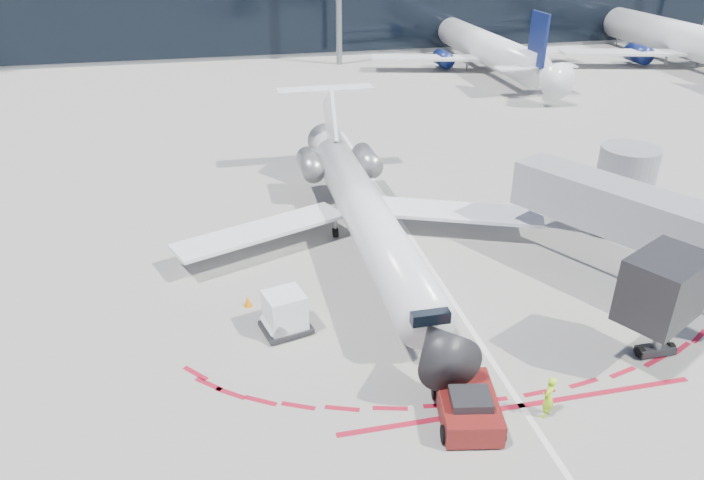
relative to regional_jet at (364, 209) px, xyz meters
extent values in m
plane|color=gray|center=(2.80, -2.20, -2.12)|extent=(260.00, 260.00, 0.00)
cube|color=silver|center=(2.80, -0.20, -2.11)|extent=(0.25, 40.00, 0.01)
cube|color=maroon|center=(2.80, -13.70, -2.11)|extent=(14.00, 0.25, 0.01)
cube|color=gray|center=(2.80, 62.80, 2.88)|extent=(150.00, 24.00, 10.00)
cube|color=black|center=(2.80, 50.75, 2.88)|extent=(150.00, 0.20, 9.00)
cube|color=#919399|center=(11.80, -6.70, 1.48)|extent=(8.22, 12.61, 2.30)
cube|color=black|center=(8.75, -12.43, 1.48)|extent=(3.86, 3.44, 2.60)
cylinder|color=gray|center=(9.55, -12.03, -0.92)|extent=(0.36, 0.36, 2.40)
cube|color=black|center=(9.55, -12.03, -1.90)|extent=(1.60, 0.60, 0.30)
cylinder|color=#919399|center=(14.86, -0.96, 0.28)|extent=(3.20, 3.20, 4.80)
cylinder|color=black|center=(14.86, -0.96, -1.87)|extent=(4.00, 4.00, 0.50)
cylinder|color=white|center=(0.00, -1.04, -0.03)|extent=(2.40, 19.57, 2.40)
cone|color=black|center=(0.00, -12.07, -0.03)|extent=(2.40, 2.49, 2.40)
cone|color=white|center=(0.00, 10.34, -0.03)|extent=(2.40, 3.20, 2.40)
cube|color=black|center=(0.00, -10.65, 0.46)|extent=(1.51, 1.25, 0.49)
cube|color=white|center=(-5.51, 0.29, -0.83)|extent=(9.53, 5.65, 0.28)
cube|color=white|center=(5.51, 0.29, -0.83)|extent=(9.53, 5.65, 0.28)
cube|color=white|center=(0.00, 9.45, 2.10)|extent=(0.22, 4.17, 4.25)
cube|color=white|center=(0.00, 11.32, 3.71)|extent=(6.40, 1.42, 0.14)
cylinder|color=slate|center=(-1.82, 6.78, 0.19)|extent=(1.33, 3.02, 1.33)
cylinder|color=slate|center=(1.82, 6.78, 0.19)|extent=(1.33, 3.02, 1.33)
cylinder|color=black|center=(0.00, -9.23, -1.87)|extent=(0.20, 0.50, 0.50)
cylinder|color=black|center=(-1.33, 1.18, -1.84)|extent=(0.27, 0.57, 0.57)
cylinder|color=black|center=(1.33, 1.18, -1.84)|extent=(0.27, 0.57, 0.57)
cylinder|color=gray|center=(0.00, -9.23, -1.63)|extent=(0.16, 0.16, 0.98)
cube|color=#58150C|center=(0.57, -13.85, -1.57)|extent=(2.56, 3.52, 0.90)
cube|color=black|center=(0.51, -14.14, -0.97)|extent=(1.60, 1.44, 0.35)
cylinder|color=gray|center=(0.98, -11.68, -1.77)|extent=(0.58, 2.58, 0.10)
cylinder|color=black|center=(-0.57, -14.75, -1.80)|extent=(0.39, 0.68, 0.64)
cylinder|color=black|center=(1.30, -15.11, -1.80)|extent=(0.39, 0.68, 0.64)
cylinder|color=black|center=(-0.16, -12.59, -1.80)|extent=(0.39, 0.68, 0.64)
cylinder|color=black|center=(1.71, -12.94, -1.80)|extent=(0.39, 0.68, 0.64)
imported|color=#BDFF1A|center=(3.42, -14.34, -1.26)|extent=(0.75, 0.71, 1.73)
cube|color=black|center=(-5.14, -7.14, -1.94)|extent=(2.36, 2.15, 0.22)
cube|color=white|center=(-5.14, -7.14, -1.04)|extent=(1.93, 1.85, 1.61)
cylinder|color=black|center=(-5.76, -7.96, -2.02)|extent=(0.15, 0.22, 0.20)
cylinder|color=black|center=(-4.20, -7.57, -2.02)|extent=(0.15, 0.22, 0.20)
cylinder|color=black|center=(-6.08, -6.70, -2.02)|extent=(0.15, 0.22, 0.20)
cylinder|color=black|center=(-4.52, -6.31, -2.02)|extent=(0.15, 0.22, 0.20)
cone|color=orange|center=(-6.62, -4.84, -1.86)|extent=(0.38, 0.38, 0.52)
camera|label=1|loc=(-7.12, -29.68, 14.08)|focal=32.00mm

